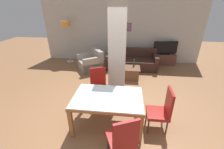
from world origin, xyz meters
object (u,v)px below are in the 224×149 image
(dining_chair_head_right, at_px, (162,109))
(armchair, at_px, (91,63))
(dining_table, at_px, (108,103))
(sofa, at_px, (131,62))
(dining_chair_near_right, at_px, (123,138))
(tv_screen, at_px, (165,48))
(coffee_table, at_px, (132,73))
(bottle, at_px, (134,64))
(floor_lamp, at_px, (66,27))
(dining_chair_far_left, at_px, (99,85))
(tv_stand, at_px, (164,59))

(dining_chair_head_right, distance_m, armchair, 3.88)
(dining_table, height_order, sofa, sofa)
(dining_chair_near_right, distance_m, tv_screen, 5.20)
(coffee_table, distance_m, bottle, 0.35)
(dining_table, height_order, floor_lamp, floor_lamp)
(dining_chair_near_right, xyz_separation_m, bottle, (0.25, 3.45, 0.01))
(sofa, bearing_deg, dining_chair_near_right, 87.81)
(dining_chair_near_right, bearing_deg, dining_chair_head_right, 23.51)
(dining_chair_far_left, bearing_deg, bottle, -143.02)
(dining_chair_head_right, height_order, floor_lamp, floor_lamp)
(dining_chair_head_right, distance_m, coffee_table, 2.54)
(dining_table, height_order, tv_screen, tv_screen)
(armchair, relative_size, tv_stand, 1.23)
(dining_chair_near_right, height_order, sofa, dining_chair_near_right)
(dining_chair_far_left, bearing_deg, tv_stand, -149.71)
(sofa, relative_size, bottle, 7.83)
(dining_table, height_order, dining_chair_head_right, dining_chair_head_right)
(floor_lamp, bearing_deg, tv_screen, 1.98)
(dining_chair_near_right, bearing_deg, tv_screen, 47.99)
(dining_table, bearing_deg, tv_screen, 63.64)
(tv_screen, height_order, floor_lamp, floor_lamp)
(floor_lamp, bearing_deg, bottle, -23.64)
(sofa, xyz_separation_m, tv_screen, (1.48, 0.59, 0.49))
(dining_table, bearing_deg, bottle, 76.53)
(dining_chair_near_right, relative_size, floor_lamp, 0.53)
(armchair, distance_m, tv_screen, 3.34)
(dining_chair_far_left, xyz_separation_m, coffee_table, (0.93, 1.56, -0.30))
(dining_table, relative_size, dining_chair_far_left, 1.51)
(sofa, bearing_deg, tv_stand, -158.38)
(armchair, distance_m, tv_stand, 3.31)
(sofa, distance_m, tv_stand, 1.59)
(dining_chair_near_right, height_order, coffee_table, dining_chair_near_right)
(armchair, height_order, bottle, armchair)
(dining_chair_head_right, xyz_separation_m, floor_lamp, (-3.57, 3.91, 1.08))
(dining_chair_near_right, bearing_deg, armchair, 87.50)
(dining_chair_far_left, xyz_separation_m, tv_screen, (2.39, 3.18, 0.24))
(coffee_table, relative_size, tv_stand, 0.58)
(dining_chair_near_right, xyz_separation_m, armchair, (-1.52, 3.95, -0.23))
(dining_chair_head_right, relative_size, sofa, 0.47)
(dining_chair_far_left, height_order, dining_chair_head_right, same)
(sofa, distance_m, tv_screen, 1.66)
(dining_chair_head_right, xyz_separation_m, sofa, (-0.63, 3.48, -0.25))
(dining_chair_far_left, bearing_deg, armchair, -93.48)
(floor_lamp, bearing_deg, tv_stand, 1.98)
(dining_chair_head_right, bearing_deg, bottle, 11.96)
(dining_chair_far_left, bearing_deg, dining_table, 90.00)
(dining_chair_head_right, relative_size, coffee_table, 1.69)
(coffee_table, bearing_deg, dining_chair_far_left, -120.66)
(bottle, bearing_deg, dining_chair_far_left, -120.19)
(dining_chair_far_left, distance_m, tv_screen, 3.99)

